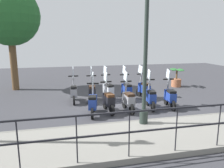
{
  "coord_description": "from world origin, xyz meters",
  "views": [
    {
      "loc": [
        -8.47,
        2.53,
        2.73
      ],
      "look_at": [
        0.2,
        0.5,
        0.9
      ],
      "focal_mm": 35.0,
      "sensor_mm": 36.0,
      "label": 1
    }
  ],
  "objects_px": {
    "potted_palm": "(176,79)",
    "scooter_near_0": "(170,96)",
    "scooter_near_2": "(128,99)",
    "scooter_near_4": "(93,102)",
    "scooter_far_2": "(108,90)",
    "scooter_near_3": "(108,100)",
    "scooter_far_4": "(74,92)",
    "scooter_far_1": "(126,89)",
    "lamp_post_near": "(145,58)",
    "scooter_far_3": "(92,91)",
    "tree_large": "(9,16)",
    "scooter_far_0": "(144,88)",
    "scooter_near_1": "(150,97)"
  },
  "relations": [
    {
      "from": "lamp_post_near",
      "to": "scooter_near_3",
      "type": "distance_m",
      "value": 2.53
    },
    {
      "from": "tree_large",
      "to": "scooter_near_2",
      "type": "xyz_separation_m",
      "value": [
        -4.98,
        -4.92,
        -3.42
      ]
    },
    {
      "from": "scooter_near_3",
      "to": "tree_large",
      "type": "bearing_deg",
      "value": 33.94
    },
    {
      "from": "potted_palm",
      "to": "lamp_post_near",
      "type": "bearing_deg",
      "value": 142.23
    },
    {
      "from": "potted_palm",
      "to": "scooter_near_0",
      "type": "bearing_deg",
      "value": 147.29
    },
    {
      "from": "scooter_far_3",
      "to": "tree_large",
      "type": "bearing_deg",
      "value": 53.4
    },
    {
      "from": "scooter_near_3",
      "to": "scooter_far_1",
      "type": "distance_m",
      "value": 1.93
    },
    {
      "from": "scooter_far_1",
      "to": "scooter_near_3",
      "type": "bearing_deg",
      "value": 138.82
    },
    {
      "from": "potted_palm",
      "to": "tree_large",
      "type": "bearing_deg",
      "value": 81.82
    },
    {
      "from": "scooter_near_0",
      "to": "scooter_near_3",
      "type": "relative_size",
      "value": 1.0
    },
    {
      "from": "scooter_near_0",
      "to": "scooter_far_4",
      "type": "relative_size",
      "value": 1.0
    },
    {
      "from": "scooter_near_2",
      "to": "scooter_near_4",
      "type": "bearing_deg",
      "value": 91.44
    },
    {
      "from": "scooter_far_4",
      "to": "tree_large",
      "type": "bearing_deg",
      "value": 45.62
    },
    {
      "from": "scooter_far_1",
      "to": "scooter_far_4",
      "type": "bearing_deg",
      "value": 83.8
    },
    {
      "from": "potted_palm",
      "to": "scooter_near_1",
      "type": "distance_m",
      "value": 4.71
    },
    {
      "from": "scooter_far_2",
      "to": "scooter_near_0",
      "type": "bearing_deg",
      "value": -138.28
    },
    {
      "from": "scooter_near_1",
      "to": "scooter_near_3",
      "type": "bearing_deg",
      "value": 100.1
    },
    {
      "from": "potted_palm",
      "to": "scooter_far_2",
      "type": "bearing_deg",
      "value": 113.36
    },
    {
      "from": "scooter_far_3",
      "to": "scooter_far_4",
      "type": "bearing_deg",
      "value": 88.38
    },
    {
      "from": "scooter_near_3",
      "to": "scooter_far_0",
      "type": "height_order",
      "value": "same"
    },
    {
      "from": "scooter_near_0",
      "to": "scooter_far_3",
      "type": "xyz_separation_m",
      "value": [
        1.57,
        2.94,
        0.0
      ]
    },
    {
      "from": "scooter_near_1",
      "to": "scooter_near_4",
      "type": "distance_m",
      "value": 2.37
    },
    {
      "from": "tree_large",
      "to": "scooter_far_0",
      "type": "bearing_deg",
      "value": -118.34
    },
    {
      "from": "scooter_near_0",
      "to": "scooter_far_4",
      "type": "bearing_deg",
      "value": 73.52
    },
    {
      "from": "lamp_post_near",
      "to": "scooter_near_4",
      "type": "distance_m",
      "value": 2.66
    },
    {
      "from": "scooter_near_3",
      "to": "scooter_far_1",
      "type": "relative_size",
      "value": 1.0
    },
    {
      "from": "scooter_near_2",
      "to": "scooter_far_3",
      "type": "height_order",
      "value": "same"
    },
    {
      "from": "scooter_near_3",
      "to": "scooter_far_2",
      "type": "bearing_deg",
      "value": -18.37
    },
    {
      "from": "scooter_near_1",
      "to": "scooter_far_2",
      "type": "distance_m",
      "value": 2.1
    },
    {
      "from": "scooter_near_4",
      "to": "scooter_far_0",
      "type": "xyz_separation_m",
      "value": [
        1.75,
        -2.65,
        0.0
      ]
    },
    {
      "from": "scooter_far_1",
      "to": "scooter_far_3",
      "type": "xyz_separation_m",
      "value": [
        0.02,
        1.58,
        0.0
      ]
    },
    {
      "from": "scooter_far_4",
      "to": "scooter_near_4",
      "type": "bearing_deg",
      "value": -159.47
    },
    {
      "from": "potted_palm",
      "to": "scooter_near_2",
      "type": "xyz_separation_m",
      "value": [
        -3.68,
        4.1,
        0.04
      ]
    },
    {
      "from": "scooter_near_2",
      "to": "scooter_far_4",
      "type": "height_order",
      "value": "same"
    },
    {
      "from": "lamp_post_near",
      "to": "scooter_far_4",
      "type": "distance_m",
      "value": 4.22
    },
    {
      "from": "scooter_near_4",
      "to": "scooter_far_1",
      "type": "bearing_deg",
      "value": -34.91
    },
    {
      "from": "lamp_post_near",
      "to": "scooter_far_4",
      "type": "xyz_separation_m",
      "value": [
        3.33,
        1.95,
        -1.72
      ]
    },
    {
      "from": "tree_large",
      "to": "scooter_far_2",
      "type": "relative_size",
      "value": 3.56
    },
    {
      "from": "lamp_post_near",
      "to": "scooter_far_3",
      "type": "bearing_deg",
      "value": 19.82
    },
    {
      "from": "lamp_post_near",
      "to": "scooter_far_1",
      "type": "distance_m",
      "value": 3.67
    },
    {
      "from": "tree_large",
      "to": "scooter_near_3",
      "type": "relative_size",
      "value": 3.56
    },
    {
      "from": "potted_palm",
      "to": "scooter_far_4",
      "type": "xyz_separation_m",
      "value": [
        -1.96,
        6.05,
        0.04
      ]
    },
    {
      "from": "scooter_near_2",
      "to": "scooter_far_2",
      "type": "xyz_separation_m",
      "value": [
        1.74,
        0.41,
        0.0
      ]
    },
    {
      "from": "scooter_near_0",
      "to": "scooter_near_1",
      "type": "relative_size",
      "value": 1.0
    },
    {
      "from": "scooter_near_1",
      "to": "scooter_near_2",
      "type": "height_order",
      "value": "same"
    },
    {
      "from": "tree_large",
      "to": "scooter_near_0",
      "type": "relative_size",
      "value": 3.56
    },
    {
      "from": "scooter_near_3",
      "to": "scooter_far_0",
      "type": "distance_m",
      "value": 2.55
    },
    {
      "from": "lamp_post_near",
      "to": "scooter_far_3",
      "type": "xyz_separation_m",
      "value": [
        3.23,
        1.17,
        -1.72
      ]
    },
    {
      "from": "tree_large",
      "to": "scooter_far_0",
      "type": "height_order",
      "value": "tree_large"
    },
    {
      "from": "scooter_far_1",
      "to": "scooter_far_4",
      "type": "height_order",
      "value": "same"
    }
  ]
}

